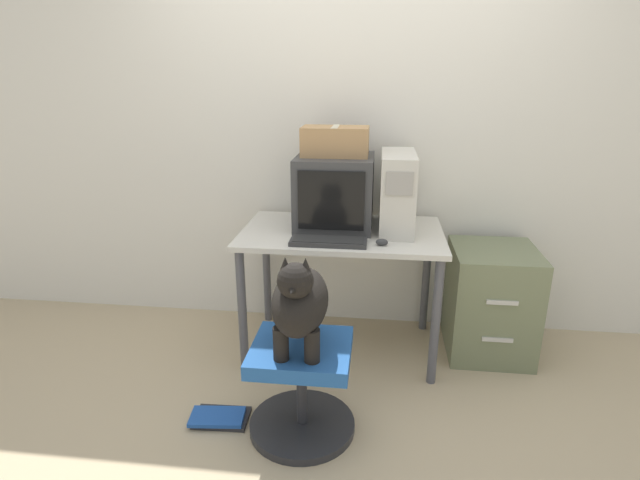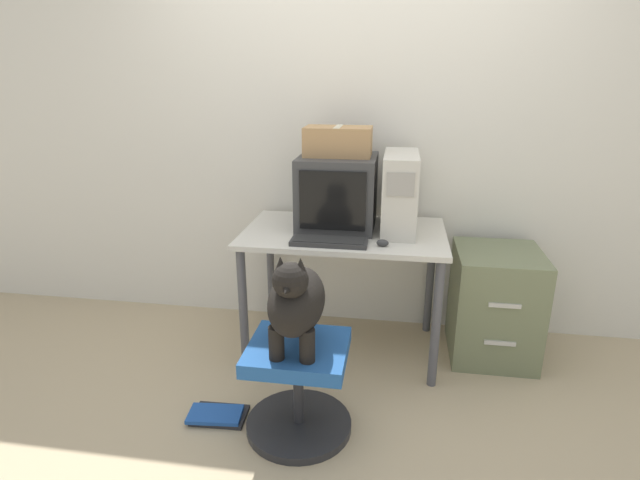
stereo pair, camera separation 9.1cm
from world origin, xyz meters
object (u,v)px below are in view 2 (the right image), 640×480
keyboard (329,241)px  filing_cabinet (494,304)px  cardboard_box (338,141)px  book_stack_floor (218,415)px  dog (296,300)px  crt_monitor (337,192)px  office_chair (298,385)px  pc_tower (400,192)px

keyboard → filing_cabinet: keyboard is taller
cardboard_box → book_stack_floor: size_ratio=1.30×
dog → crt_monitor: bearing=85.5°
cardboard_box → book_stack_floor: (-0.49, -0.87, -1.26)m
book_stack_floor → crt_monitor: bearing=60.5°
dog → book_stack_floor: (-0.42, 0.03, -0.68)m
crt_monitor → office_chair: size_ratio=0.89×
crt_monitor → filing_cabinet: 1.16m
pc_tower → filing_cabinet: pc_tower is taller
crt_monitor → filing_cabinet: bearing=-0.3°
cardboard_box → book_stack_floor: cardboard_box is taller
filing_cabinet → dog: bearing=-139.2°
keyboard → book_stack_floor: size_ratio=1.42×
crt_monitor → book_stack_floor: crt_monitor is taller
pc_tower → office_chair: size_ratio=0.96×
cardboard_box → crt_monitor: bearing=-90.0°
pc_tower → cardboard_box: 0.46m
keyboard → office_chair: bearing=-97.4°
keyboard → book_stack_floor: (-0.49, -0.53, -0.77)m
pc_tower → keyboard: bearing=-139.2°
cardboard_box → keyboard: bearing=-90.3°
pc_tower → office_chair: 1.22m
office_chair → crt_monitor: bearing=85.3°
crt_monitor → keyboard: 0.39m
pc_tower → filing_cabinet: bearing=1.4°
keyboard → dog: dog is taller
office_chair → filing_cabinet: size_ratio=0.77×
keyboard → office_chair: size_ratio=0.81×
crt_monitor → pc_tower: bearing=-3.1°
filing_cabinet → cardboard_box: (-0.96, 0.01, 0.95)m
crt_monitor → pc_tower: size_ratio=0.92×
keyboard → office_chair: keyboard is taller
dog → cardboard_box: 1.07m
pc_tower → book_stack_floor: (-0.85, -0.84, -0.98)m
cardboard_box → filing_cabinet: bearing=-0.5°
crt_monitor → cardboard_box: cardboard_box is taller
filing_cabinet → book_stack_floor: size_ratio=2.27×
filing_cabinet → book_stack_floor: bearing=-149.3°
office_chair → filing_cabinet: (1.03, 0.87, 0.09)m
pc_tower → cardboard_box: bearing=176.3°
dog → filing_cabinet: size_ratio=0.72×
keyboard → dog: bearing=-97.1°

